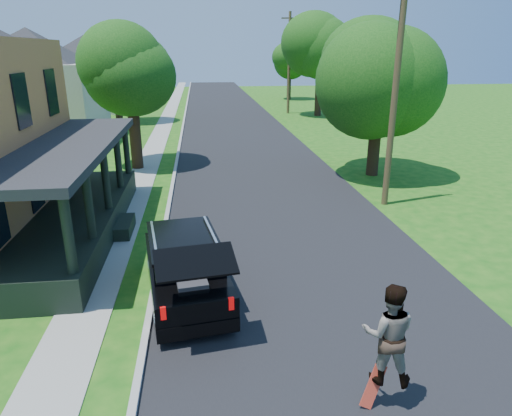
{
  "coord_description": "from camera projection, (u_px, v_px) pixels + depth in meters",
  "views": [
    {
      "loc": [
        -2.72,
        -8.66,
        5.86
      ],
      "look_at": [
        -1.28,
        3.0,
        1.76
      ],
      "focal_mm": 32.0,
      "sensor_mm": 36.0,
      "label": 1
    }
  ],
  "objects": [
    {
      "name": "ground",
      "position": [
        328.0,
        322.0,
        10.36
      ],
      "size": [
        140.0,
        140.0,
        0.0
      ],
      "primitive_type": "plane",
      "color": "#135410",
      "rests_on": "ground"
    },
    {
      "name": "street",
      "position": [
        243.0,
        146.0,
        29.1
      ],
      "size": [
        8.0,
        120.0,
        0.02
      ],
      "primitive_type": "cube",
      "color": "black",
      "rests_on": "ground"
    },
    {
      "name": "curb",
      "position": [
        179.0,
        148.0,
        28.64
      ],
      "size": [
        0.15,
        120.0,
        0.12
      ],
      "primitive_type": "cube",
      "color": "#9D9C98",
      "rests_on": "ground"
    },
    {
      "name": "sidewalk",
      "position": [
        154.0,
        148.0,
        28.46
      ],
      "size": [
        1.3,
        120.0,
        0.03
      ],
      "primitive_type": "cube",
      "color": "#96978F",
      "rests_on": "ground"
    },
    {
      "name": "neighbor_house_mid",
      "position": [
        32.0,
        76.0,
        29.91
      ],
      "size": [
        12.78,
        12.78,
        8.3
      ],
      "color": "#BAB4A5",
      "rests_on": "ground"
    },
    {
      "name": "neighbor_house_far",
      "position": [
        87.0,
        67.0,
        44.91
      ],
      "size": [
        12.78,
        12.78,
        8.3
      ],
      "color": "#BAB4A5",
      "rests_on": "ground"
    },
    {
      "name": "black_suv",
      "position": [
        186.0,
        268.0,
        11.13
      ],
      "size": [
        2.31,
        4.69,
        2.1
      ],
      "rotation": [
        0.0,
        0.0,
        0.14
      ],
      "color": "black",
      "rests_on": "ground"
    },
    {
      "name": "skateboarder",
      "position": [
        388.0,
        334.0,
        7.55
      ],
      "size": [
        1.04,
        0.92,
        1.81
      ],
      "rotation": [
        0.0,
        0.0,
        2.84
      ],
      "color": "black",
      "rests_on": "ground"
    },
    {
      "name": "skateboard",
      "position": [
        373.0,
        387.0,
        7.81
      ],
      "size": [
        0.5,
        0.26,
        0.78
      ],
      "rotation": [
        0.0,
        0.0,
        -0.24
      ],
      "color": "#A2210D",
      "rests_on": "ground"
    },
    {
      "name": "tree_left_mid",
      "position": [
        128.0,
        64.0,
        22.06
      ],
      "size": [
        6.63,
        6.24,
        7.84
      ],
      "rotation": [
        0.0,
        0.0,
        0.43
      ],
      "color": "black",
      "rests_on": "ground"
    },
    {
      "name": "tree_left_far",
      "position": [
        113.0,
        54.0,
        36.49
      ],
      "size": [
        5.67,
        5.67,
        8.32
      ],
      "rotation": [
        0.0,
        0.0,
        -0.11
      ],
      "color": "black",
      "rests_on": "ground"
    },
    {
      "name": "tree_right_near",
      "position": [
        380.0,
        63.0,
        20.84
      ],
      "size": [
        6.78,
        6.97,
        8.23
      ],
      "rotation": [
        0.0,
        0.0,
        -0.36
      ],
      "color": "black",
      "rests_on": "ground"
    },
    {
      "name": "tree_right_mid",
      "position": [
        320.0,
        41.0,
        40.5
      ],
      "size": [
        8.14,
        8.31,
        10.05
      ],
      "rotation": [
        0.0,
        0.0,
        -0.42
      ],
      "color": "black",
      "rests_on": "ground"
    },
    {
      "name": "tree_right_far",
      "position": [
        289.0,
        58.0,
        54.58
      ],
      "size": [
        5.89,
        5.61,
        7.33
      ],
      "rotation": [
        0.0,
        0.0,
        0.36
      ],
      "color": "black",
      "rests_on": "ground"
    },
    {
      "name": "utility_pole_near",
      "position": [
        395.0,
        89.0,
        16.78
      ],
      "size": [
        1.49,
        0.39,
        8.71
      ],
      "rotation": [
        0.0,
        0.0,
        0.19
      ],
      "color": "#4C3823",
      "rests_on": "ground"
    },
    {
      "name": "utility_pole_far",
      "position": [
        289.0,
        62.0,
        42.62
      ],
      "size": [
        1.57,
        0.28,
        9.12
      ],
      "rotation": [
        0.0,
        0.0,
        -0.1
      ],
      "color": "#4C3823",
      "rests_on": "ground"
    }
  ]
}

